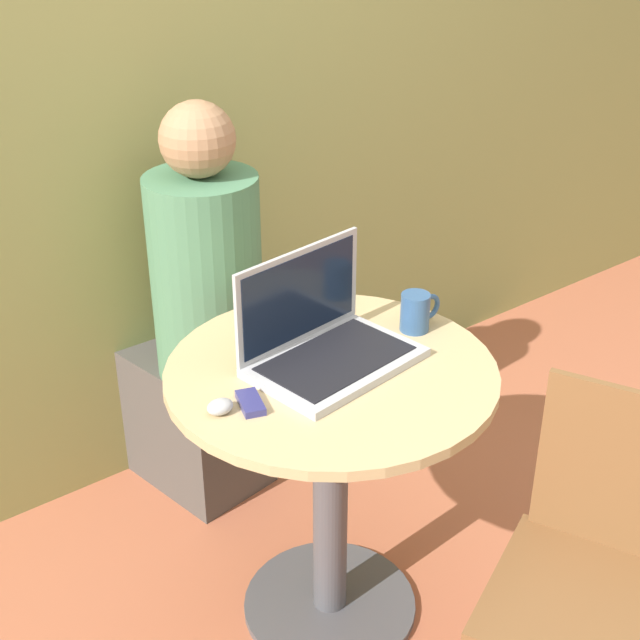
{
  "coord_description": "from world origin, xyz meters",
  "views": [
    {
      "loc": [
        -1.07,
        -1.35,
        1.78
      ],
      "look_at": [
        0.01,
        0.05,
        0.84
      ],
      "focal_mm": 50.0,
      "sensor_mm": 36.0,
      "label": 1
    }
  ],
  "objects_px": {
    "laptop": "(323,341)",
    "chair_empty": "(598,581)",
    "cell_phone": "(250,403)",
    "person_seated": "(200,338)"
  },
  "relations": [
    {
      "from": "cell_phone",
      "to": "person_seated",
      "type": "distance_m",
      "value": 0.76
    },
    {
      "from": "laptop",
      "to": "chair_empty",
      "type": "height_order",
      "value": "laptop"
    },
    {
      "from": "laptop",
      "to": "chair_empty",
      "type": "distance_m",
      "value": 0.77
    },
    {
      "from": "cell_phone",
      "to": "chair_empty",
      "type": "bearing_deg",
      "value": -52.74
    },
    {
      "from": "cell_phone",
      "to": "chair_empty",
      "type": "height_order",
      "value": "chair_empty"
    },
    {
      "from": "laptop",
      "to": "chair_empty",
      "type": "bearing_deg",
      "value": -71.64
    },
    {
      "from": "laptop",
      "to": "chair_empty",
      "type": "relative_size",
      "value": 0.49
    },
    {
      "from": "laptop",
      "to": "cell_phone",
      "type": "bearing_deg",
      "value": -166.77
    },
    {
      "from": "chair_empty",
      "to": "cell_phone",
      "type": "bearing_deg",
      "value": 127.26
    },
    {
      "from": "chair_empty",
      "to": "person_seated",
      "type": "distance_m",
      "value": 1.29
    }
  ]
}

